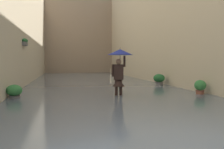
# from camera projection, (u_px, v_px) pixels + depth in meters

# --- Properties ---
(ground_plane) EXTENTS (65.95, 65.95, 0.00)m
(ground_plane) POSITION_uv_depth(u_px,v_px,m) (92.00, 84.00, 16.83)
(ground_plane) COLOR slate
(flood_water) EXTENTS (8.65, 32.38, 0.19)m
(flood_water) POSITION_uv_depth(u_px,v_px,m) (92.00, 83.00, 16.83)
(flood_water) COLOR slate
(flood_water) RESTS_ON ground_plane
(building_facade_left) EXTENTS (2.04, 30.38, 9.12)m
(building_facade_left) POSITION_uv_depth(u_px,v_px,m) (161.00, 18.00, 17.53)
(building_facade_left) COLOR beige
(building_facade_left) RESTS_ON ground_plane
(building_facade_right) EXTENTS (2.04, 30.38, 10.30)m
(building_facade_right) POSITION_uv_depth(u_px,v_px,m) (14.00, 3.00, 15.63)
(building_facade_right) COLOR beige
(building_facade_right) RESTS_ON ground_plane
(building_facade_far) EXTENTS (11.45, 1.80, 8.87)m
(building_facade_far) POSITION_uv_depth(u_px,v_px,m) (78.00, 37.00, 30.41)
(building_facade_far) COLOR gray
(building_facade_far) RESTS_ON ground_plane
(person_wading) EXTENTS (1.00, 1.00, 2.07)m
(person_wading) POSITION_uv_depth(u_px,v_px,m) (119.00, 64.00, 9.92)
(person_wading) COLOR #4C4233
(person_wading) RESTS_ON ground_plane
(potted_plant_mid_left) EXTENTS (0.47, 0.47, 0.76)m
(potted_plant_mid_left) POSITION_uv_depth(u_px,v_px,m) (200.00, 88.00, 10.34)
(potted_plant_mid_left) COLOR brown
(potted_plant_mid_left) RESTS_ON ground_plane
(potted_plant_near_right) EXTENTS (0.57, 0.57, 0.68)m
(potted_plant_near_right) POSITION_uv_depth(u_px,v_px,m) (14.00, 93.00, 9.16)
(potted_plant_near_right) COLOR #66605B
(potted_plant_near_right) RESTS_ON ground_plane
(potted_plant_far_left) EXTENTS (0.65, 0.65, 0.81)m
(potted_plant_far_left) POSITION_uv_depth(u_px,v_px,m) (159.00, 80.00, 14.32)
(potted_plant_far_left) COLOR #66605B
(potted_plant_far_left) RESTS_ON ground_plane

